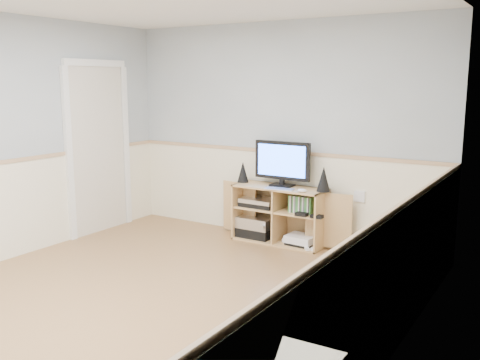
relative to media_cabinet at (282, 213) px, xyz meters
name	(u,v)px	position (x,y,z in m)	size (l,w,h in m)	color
room	(154,155)	(-0.19, -1.95, 0.88)	(4.04, 4.54, 2.54)	#A17947
media_cabinet	(282,213)	(0.00, 0.00, 0.00)	(1.66, 0.40, 0.65)	tan
monitor	(282,162)	(0.00, 0.00, 0.60)	(0.68, 0.18, 0.51)	black
speaker_left	(243,172)	(-0.51, -0.03, 0.44)	(0.13, 0.13, 0.25)	black
speaker_right	(324,179)	(0.52, -0.03, 0.45)	(0.15, 0.15, 0.27)	black
keyboard	(279,189)	(0.07, -0.19, 0.32)	(0.32, 0.13, 0.01)	white
mouse	(302,191)	(0.34, -0.19, 0.34)	(0.10, 0.06, 0.04)	white
av_components	(258,220)	(-0.29, -0.05, -0.11)	(0.51, 0.31, 0.47)	black
game_consoles	(300,240)	(0.28, -0.06, -0.26)	(0.45, 0.30, 0.11)	white
game_cases	(302,204)	(0.29, -0.07, 0.15)	(0.27, 0.14, 0.19)	#3F8C3F
wall_outlet	(360,196)	(0.86, 0.16, 0.27)	(0.12, 0.03, 0.12)	white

